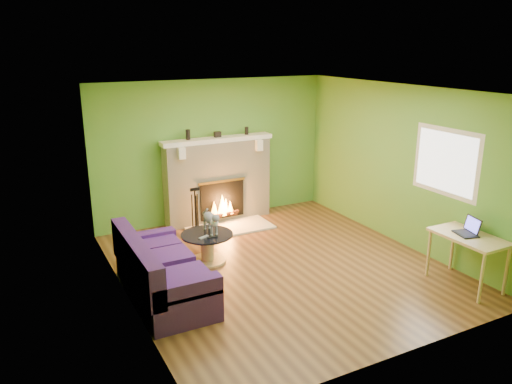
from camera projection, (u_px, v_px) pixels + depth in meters
floor at (280, 266)px, 7.47m from camera, size 5.00×5.00×0.00m
ceiling at (283, 90)px, 6.72m from camera, size 5.00×5.00×0.00m
wall_back at (213, 151)px, 9.22m from camera, size 5.00×0.00×5.00m
wall_front at (408, 243)px, 4.97m from camera, size 5.00×0.00×5.00m
wall_left at (123, 206)px, 6.10m from camera, size 0.00×5.00×5.00m
wall_right at (401, 166)px, 8.09m from camera, size 0.00×5.00×5.00m
window_frame at (446, 162)px, 7.25m from camera, size 0.00×1.20×1.20m
window_pane at (446, 162)px, 7.25m from camera, size 0.00×1.06×1.06m
fireplace at (218, 180)px, 9.22m from camera, size 2.10×0.46×1.58m
hearth at (230, 228)px, 9.00m from camera, size 1.50×0.75×0.03m
mantel at (217, 140)px, 8.98m from camera, size 2.10×0.28×0.08m
sofa at (160, 273)px, 6.50m from camera, size 0.88×1.90×0.85m
coffee_table at (207, 246)px, 7.58m from camera, size 0.79×0.79×0.45m
desk at (469, 242)px, 6.72m from camera, size 0.57×0.99×0.73m
cat at (210, 221)px, 7.55m from camera, size 0.23×0.59×0.37m
remote_silver at (204, 237)px, 7.38m from camera, size 0.17×0.11×0.02m
remote_black at (213, 237)px, 7.38m from camera, size 0.16×0.06×0.02m
laptop at (466, 227)px, 6.69m from camera, size 0.34×0.37×0.23m
fire_tools at (195, 209)px, 8.74m from camera, size 0.21×0.21×0.78m
mantel_vase_left at (188, 135)px, 8.73m from camera, size 0.08×0.08×0.18m
mantel_vase_right at (247, 131)px, 9.24m from camera, size 0.07×0.07×0.14m
mantel_box at (217, 134)px, 8.99m from camera, size 0.12×0.08×0.10m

